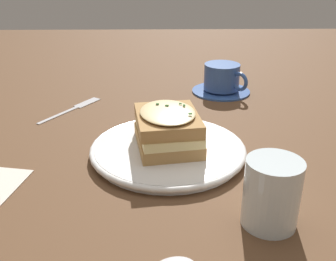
% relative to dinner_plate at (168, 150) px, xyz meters
% --- Properties ---
extents(ground_plane, '(2.40, 2.40, 0.00)m').
position_rel_dinner_plate_xyz_m(ground_plane, '(0.02, 0.02, -0.01)').
color(ground_plane, brown).
extents(dinner_plate, '(0.27, 0.27, 0.02)m').
position_rel_dinner_plate_xyz_m(dinner_plate, '(0.00, 0.00, 0.00)').
color(dinner_plate, white).
rests_on(dinner_plate, ground_plane).
extents(sandwich, '(0.14, 0.12, 0.07)m').
position_rel_dinner_plate_xyz_m(sandwich, '(0.00, 0.00, 0.04)').
color(sandwich, '#B2844C').
rests_on(sandwich, dinner_plate).
extents(teacup_with_saucer, '(0.15, 0.15, 0.07)m').
position_rel_dinner_plate_xyz_m(teacup_with_saucer, '(0.33, -0.14, 0.02)').
color(teacup_with_saucer, '#33569E').
rests_on(teacup_with_saucer, ground_plane).
extents(water_glass, '(0.07, 0.07, 0.09)m').
position_rel_dinner_plate_xyz_m(water_glass, '(-0.19, -0.13, 0.04)').
color(water_glass, silver).
rests_on(water_glass, ground_plane).
extents(fork, '(0.16, 0.11, 0.00)m').
position_rel_dinner_plate_xyz_m(fork, '(0.23, 0.20, -0.01)').
color(fork, silver).
rests_on(fork, ground_plane).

